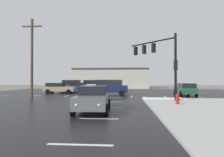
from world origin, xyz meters
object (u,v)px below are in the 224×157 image
at_px(suv_white, 93,85).
at_px(utility_pole_mid, 32,57).
at_px(sedan_tan, 59,88).
at_px(sedan_blue, 75,87).
at_px(suv_navy, 110,87).
at_px(traffic_signal_mast, 159,56).
at_px(suv_red, 72,85).
at_px(sedan_grey, 93,98).
at_px(sedan_green, 185,89).
at_px(fire_hydrant, 177,99).

height_order(suv_white, utility_pole_mid, utility_pole_mid).
distance_m(sedan_tan, utility_pole_mid, 9.10).
bearing_deg(sedan_blue, suv_white, -114.09).
bearing_deg(suv_navy, traffic_signal_mast, 135.55).
bearing_deg(suv_white, suv_red, 2.00).
distance_m(suv_red, suv_navy, 13.60).
xyz_separation_m(sedan_grey, suv_navy, (-0.15, 13.80, 0.24)).
height_order(sedan_green, suv_white, suv_white).
distance_m(suv_navy, utility_pole_mid, 10.28).
bearing_deg(sedan_green, suv_white, 49.74).
xyz_separation_m(fire_hydrant, suv_white, (-10.40, 21.99, 0.55)).
xyz_separation_m(fire_hydrant, sedan_grey, (-5.97, -3.19, 0.32)).
bearing_deg(traffic_signal_mast, suv_red, -2.96).
distance_m(traffic_signal_mast, utility_pole_mid, 13.46).
bearing_deg(suv_red, sedan_grey, 103.06).
distance_m(traffic_signal_mast, sedan_grey, 10.00).
height_order(sedan_blue, sedan_green, same).
relative_size(fire_hydrant, suv_white, 0.16).
height_order(sedan_blue, suv_white, suv_white).
xyz_separation_m(traffic_signal_mast, suv_red, (-13.71, 16.96, -3.33)).
bearing_deg(suv_red, sedan_green, 141.89).
xyz_separation_m(sedan_green, suv_white, (-13.93, 11.90, 0.24)).
height_order(sedan_grey, utility_pole_mid, utility_pole_mid).
bearing_deg(sedan_green, suv_red, 57.86).
xyz_separation_m(sedan_green, sedan_grey, (-9.51, -13.29, 0.00)).
bearing_deg(utility_pole_mid, sedan_blue, 82.52).
xyz_separation_m(sedan_green, sedan_tan, (-17.58, 3.34, 0.00)).
xyz_separation_m(sedan_green, suv_red, (-17.89, 11.35, 0.24)).
distance_m(sedan_blue, suv_navy, 9.19).
bearing_deg(suv_navy, sedan_blue, -42.24).
bearing_deg(suv_white, traffic_signal_mast, 113.17).
xyz_separation_m(suv_red, sedan_tan, (0.31, -8.01, -0.24)).
bearing_deg(sedan_green, sedan_grey, 144.64).
bearing_deg(sedan_grey, suv_navy, 177.78).
bearing_deg(sedan_blue, traffic_signal_mast, 132.72).
distance_m(sedan_green, suv_white, 18.32).
distance_m(sedan_green, suv_navy, 9.68).
bearing_deg(sedan_green, sedan_blue, 66.30).
xyz_separation_m(suv_red, suv_navy, (8.23, -10.83, 0.00)).
bearing_deg(suv_white, sedan_tan, 60.99).
xyz_separation_m(sedan_grey, suv_red, (-8.38, 24.63, 0.24)).
distance_m(traffic_signal_mast, sedan_tan, 16.50).
height_order(sedan_green, sedan_grey, same).
distance_m(sedan_grey, suv_white, 25.57).
bearing_deg(fire_hydrant, utility_pole_mid, 160.11).
relative_size(fire_hydrant, sedan_grey, 0.17).
bearing_deg(sedan_tan, sedan_blue, 66.54).
bearing_deg(traffic_signal_mast, suv_navy, -0.11).
distance_m(sedan_blue, suv_red, 4.62).
bearing_deg(sedan_tan, suv_red, 90.85).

